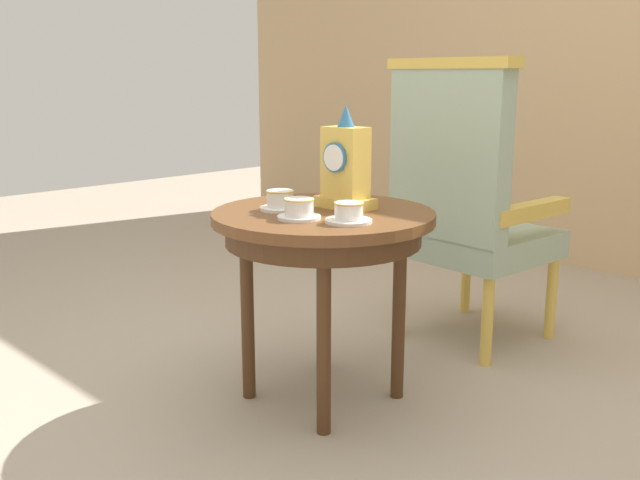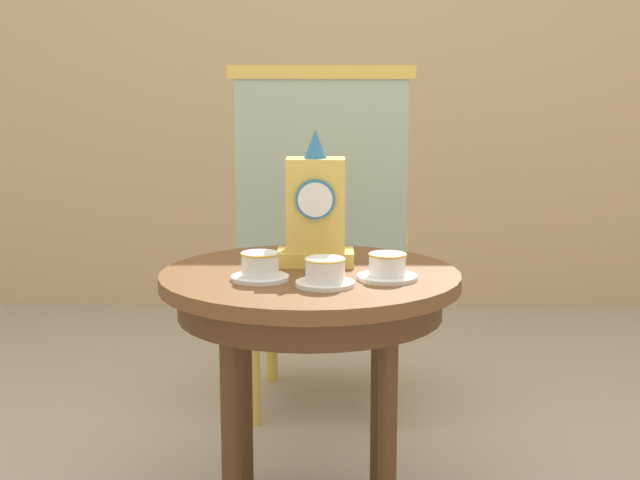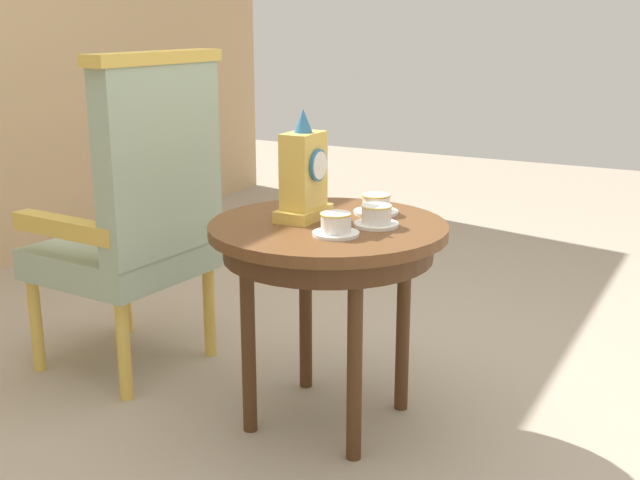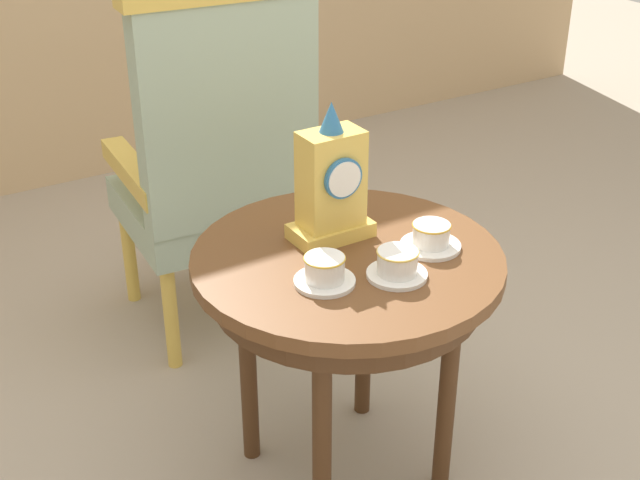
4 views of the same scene
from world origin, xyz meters
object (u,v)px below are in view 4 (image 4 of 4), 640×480
(teacup_left, at_px, (325,271))
(teacup_right, at_px, (397,265))
(side_table, at_px, (347,283))
(teacup_center, at_px, (431,237))
(mantel_clock, at_px, (331,185))
(armchair, at_px, (217,163))

(teacup_left, relative_size, teacup_right, 1.00)
(side_table, bearing_deg, teacup_center, -22.78)
(side_table, height_order, teacup_left, teacup_left)
(teacup_left, xyz_separation_m, teacup_right, (0.15, -0.06, -0.00))
(mantel_clock, height_order, armchair, armchair)
(side_table, relative_size, teacup_left, 5.38)
(mantel_clock, bearing_deg, armchair, 88.14)
(side_table, xyz_separation_m, teacup_left, (-0.11, -0.08, 0.11))
(teacup_right, distance_m, mantel_clock, 0.26)
(side_table, height_order, teacup_center, teacup_center)
(teacup_left, relative_size, armchair, 0.12)
(teacup_center, xyz_separation_m, mantel_clock, (-0.17, 0.17, 0.11))
(armchair, bearing_deg, mantel_clock, -91.86)
(teacup_center, height_order, mantel_clock, mantel_clock)
(teacup_left, distance_m, teacup_right, 0.16)
(teacup_center, bearing_deg, teacup_left, -178.39)
(armchair, bearing_deg, teacup_right, -89.86)
(side_table, xyz_separation_m, mantel_clock, (0.01, 0.09, 0.21))
(teacup_left, bearing_deg, side_table, 36.41)
(teacup_right, height_order, teacup_center, teacup_right)
(teacup_center, distance_m, mantel_clock, 0.26)
(mantel_clock, relative_size, armchair, 0.29)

